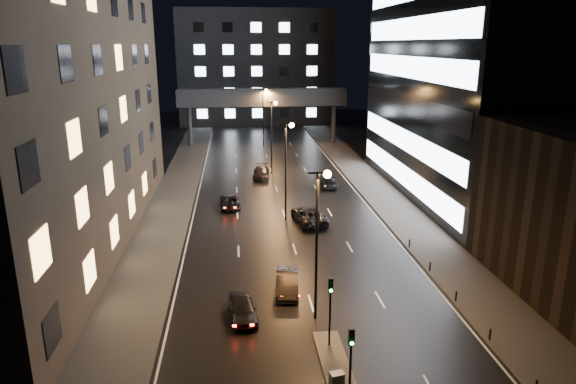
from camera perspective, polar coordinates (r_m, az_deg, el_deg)
The scene contains 21 objects.
ground at distance 64.95m, azimuth -1.30°, elevation 0.37°, with size 160.00×160.00×0.00m, color black.
sidewalk_left at distance 60.41m, azimuth -12.81°, elevation -1.19°, with size 5.00×110.00×0.15m, color #383533.
sidewalk_right at distance 62.44m, azimuth 10.59°, elevation -0.49°, with size 5.00×110.00×0.15m, color #383533.
building_left at distance 49.57m, azimuth -27.94°, elevation 17.08°, with size 15.00×48.00×40.00m, color #2D2319.
building_far at distance 120.52m, azimuth -3.65°, elevation 13.66°, with size 34.00×14.00×25.00m, color #333335.
skybridge at distance 92.91m, azimuth -2.86°, elevation 10.37°, with size 30.00×3.00×10.00m.
median_island at distance 30.46m, azimuth 5.48°, elevation -19.18°, with size 1.60×8.00×0.15m, color #383533.
traffic_signal_near at distance 30.95m, azimuth 4.72°, elevation -11.97°, with size 0.28×0.34×4.40m.
traffic_signal_far at distance 26.34m, azimuth 7.00°, elevation -17.55°, with size 0.28×0.34×4.40m.
bollard_row at distance 36.83m, azimuth 19.74°, elevation -12.74°, with size 0.12×25.12×0.90m.
streetlight_near at distance 32.70m, azimuth 3.50°, elevation -3.82°, with size 1.45×0.50×10.15m.
streetlight_mid_a at distance 51.79m, azimuth -0.08°, elevation 3.71°, with size 1.45×0.50×10.15m.
streetlight_mid_b at distance 71.37m, azimuth -1.73°, elevation 7.14°, with size 1.45×0.50×10.15m.
streetlight_far at distance 91.14m, azimuth -2.67°, elevation 9.09°, with size 1.45×0.50×10.15m.
car_away_a at distance 35.06m, azimuth -5.06°, elevation -12.82°, with size 1.68×4.18×1.42m, color black.
car_away_b at distance 38.32m, azimuth -0.10°, elevation -10.02°, with size 1.60×4.58×1.51m, color black.
car_away_c at distance 57.50m, azimuth -6.47°, elevation -1.17°, with size 2.15×4.67×1.30m, color black.
car_away_d at distance 70.11m, azimuth -3.00°, elevation 2.18°, with size 2.14×5.26×1.53m, color black.
car_toward_a at distance 52.43m, azimuth 2.34°, elevation -2.59°, with size 2.74×5.95×1.65m, color black.
car_toward_b at distance 65.99m, azimuth 4.33°, elevation 1.26°, with size 2.14×5.25×1.52m, color black.
utility_cabinet at distance 28.58m, azimuth 5.43°, elevation -20.30°, with size 0.72×0.48×1.11m, color #515154.
Camera 1 is at (-4.98, -22.31, 17.64)m, focal length 32.00 mm.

